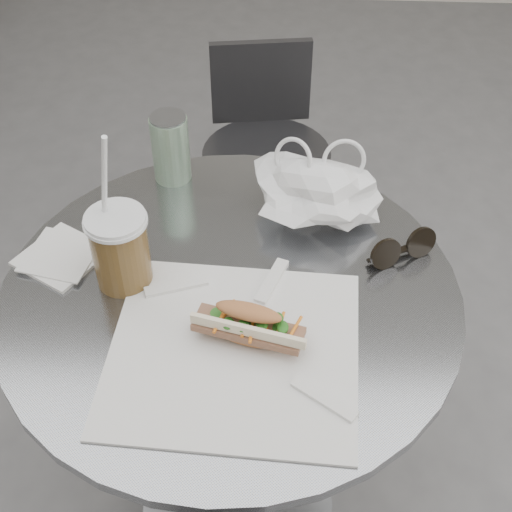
{
  "coord_description": "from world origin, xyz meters",
  "views": [
    {
      "loc": [
        0.09,
        -0.6,
        1.59
      ],
      "look_at": [
        0.04,
        0.23,
        0.79
      ],
      "focal_mm": 50.0,
      "sensor_mm": 36.0,
      "label": 1
    }
  ],
  "objects_px": {
    "cafe_table": "(234,389)",
    "drink_can": "(171,148)",
    "sunglasses": "(402,249)",
    "banh_mi": "(249,325)",
    "chair_far": "(265,181)",
    "iced_coffee": "(120,248)"
  },
  "relations": [
    {
      "from": "cafe_table",
      "to": "drink_can",
      "type": "distance_m",
      "value": 0.47
    },
    {
      "from": "sunglasses",
      "to": "banh_mi",
      "type": "bearing_deg",
      "value": -169.34
    },
    {
      "from": "chair_far",
      "to": "drink_can",
      "type": "relative_size",
      "value": 4.97
    },
    {
      "from": "chair_far",
      "to": "iced_coffee",
      "type": "relative_size",
      "value": 2.31
    },
    {
      "from": "chair_far",
      "to": "iced_coffee",
      "type": "bearing_deg",
      "value": 68.31
    },
    {
      "from": "sunglasses",
      "to": "drink_can",
      "type": "distance_m",
      "value": 0.47
    },
    {
      "from": "iced_coffee",
      "to": "sunglasses",
      "type": "height_order",
      "value": "iced_coffee"
    },
    {
      "from": "banh_mi",
      "to": "iced_coffee",
      "type": "bearing_deg",
      "value": 164.44
    },
    {
      "from": "iced_coffee",
      "to": "drink_can",
      "type": "height_order",
      "value": "iced_coffee"
    },
    {
      "from": "cafe_table",
      "to": "sunglasses",
      "type": "relative_size",
      "value": 6.21
    },
    {
      "from": "chair_far",
      "to": "cafe_table",
      "type": "bearing_deg",
      "value": 80.21
    },
    {
      "from": "chair_far",
      "to": "sunglasses",
      "type": "bearing_deg",
      "value": 100.77
    },
    {
      "from": "chair_far",
      "to": "iced_coffee",
      "type": "distance_m",
      "value": 1.0
    },
    {
      "from": "cafe_table",
      "to": "banh_mi",
      "type": "height_order",
      "value": "banh_mi"
    },
    {
      "from": "iced_coffee",
      "to": "cafe_table",
      "type": "bearing_deg",
      "value": -5.73
    },
    {
      "from": "cafe_table",
      "to": "chair_far",
      "type": "bearing_deg",
      "value": 88.5
    },
    {
      "from": "iced_coffee",
      "to": "sunglasses",
      "type": "xyz_separation_m",
      "value": [
        0.46,
        0.07,
        -0.05
      ]
    },
    {
      "from": "sunglasses",
      "to": "drink_can",
      "type": "xyz_separation_m",
      "value": [
        -0.42,
        0.21,
        0.05
      ]
    },
    {
      "from": "chair_far",
      "to": "banh_mi",
      "type": "xyz_separation_m",
      "value": [
        0.01,
        -0.96,
        0.47
      ]
    },
    {
      "from": "iced_coffee",
      "to": "drink_can",
      "type": "distance_m",
      "value": 0.29
    },
    {
      "from": "sunglasses",
      "to": "chair_far",
      "type": "bearing_deg",
      "value": 81.68
    },
    {
      "from": "cafe_table",
      "to": "banh_mi",
      "type": "xyz_separation_m",
      "value": [
        0.04,
        -0.1,
        0.31
      ]
    }
  ]
}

